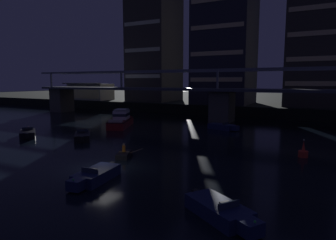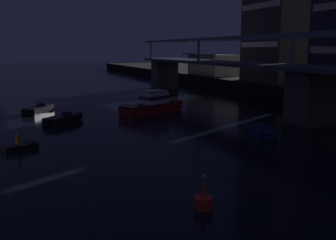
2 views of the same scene
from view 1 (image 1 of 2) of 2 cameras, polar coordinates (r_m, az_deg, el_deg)
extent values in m
plane|color=black|center=(25.55, -12.52, -9.16)|extent=(400.00, 400.00, 0.00)
cube|color=black|center=(100.74, 18.58, 3.57)|extent=(240.00, 80.00, 2.20)
cube|color=#4C4944|center=(76.07, -19.82, 3.65)|extent=(3.60, 4.40, 5.55)
cube|color=#4C4944|center=(53.89, 10.41, 2.58)|extent=(3.60, 4.40, 5.55)
cube|color=#3D424C|center=(53.73, 10.48, 5.77)|extent=(86.12, 6.40, 0.45)
cube|color=slate|center=(50.98, 9.59, 9.56)|extent=(86.12, 0.36, 0.36)
cube|color=slate|center=(56.52, 11.45, 9.30)|extent=(86.12, 0.36, 0.36)
cube|color=slate|center=(74.02, -21.65, 7.21)|extent=(0.30, 0.30, 3.20)
cube|color=slate|center=(60.30, -9.01, 7.71)|extent=(0.30, 0.30, 3.20)
cube|color=slate|center=(50.95, 9.55, 7.76)|extent=(0.30, 0.30, 3.20)
cube|color=#38332D|center=(79.31, -2.63, 15.27)|extent=(10.87, 12.21, 31.67)
cube|color=beige|center=(73.33, -5.04, 8.43)|extent=(10.00, 0.10, 0.90)
cube|color=beige|center=(73.71, -5.10, 13.36)|extent=(10.00, 0.10, 0.90)
cube|color=beige|center=(74.64, -5.16, 18.20)|extent=(10.00, 0.10, 0.90)
cube|color=#282833|center=(70.19, 10.97, 14.36)|extent=(12.39, 12.48, 27.29)
cube|color=beige|center=(63.67, 9.13, 7.74)|extent=(11.40, 0.10, 0.90)
cube|color=beige|center=(63.94, 9.23, 12.63)|extent=(11.40, 0.10, 0.90)
cube|color=beige|center=(64.67, 9.34, 17.45)|extent=(11.40, 0.10, 0.90)
cube|color=#38332D|center=(67.15, 26.63, 12.29)|extent=(10.63, 8.99, 23.20)
cube|color=beige|center=(62.28, 26.16, 6.33)|extent=(9.78, 0.10, 0.90)
cube|color=beige|center=(62.43, 26.41, 10.59)|extent=(9.78, 0.10, 0.90)
cube|color=beige|center=(62.92, 26.66, 14.80)|extent=(9.78, 0.10, 0.90)
cube|color=beige|center=(63.74, 26.92, 18.93)|extent=(9.78, 0.10, 0.90)
cube|color=#B2AD9E|center=(85.72, -14.73, 5.31)|extent=(12.00, 6.00, 4.40)
cube|color=#EAD88C|center=(83.51, -16.14, 4.91)|extent=(11.20, 0.10, 2.64)
cube|color=#4C4C51|center=(83.05, -16.47, 6.81)|extent=(12.40, 1.60, 0.30)
cube|color=maroon|center=(47.96, -9.12, -0.59)|extent=(5.61, 8.37, 1.20)
cube|color=maroon|center=(52.35, -8.00, 0.19)|extent=(1.75, 1.58, 1.04)
cube|color=black|center=(47.89, -9.13, 0.06)|extent=(5.71, 8.47, 0.10)
cube|color=white|center=(48.38, -8.99, 1.03)|extent=(3.21, 3.78, 1.40)
cube|color=#283342|center=(48.37, -8.99, 1.09)|extent=(3.27, 3.83, 0.44)
cube|color=silver|center=(48.29, -9.01, 2.03)|extent=(2.89, 3.40, 0.08)
cube|color=#B7B2A8|center=(44.58, -10.12, -0.21)|extent=(2.15, 1.39, 0.36)
cube|color=#19234C|center=(16.74, 9.67, -16.71)|extent=(4.25, 3.66, 0.80)
cube|color=#19234C|center=(15.10, 15.69, -19.48)|extent=(1.30, 1.32, 0.70)
cube|color=#283342|center=(15.91, 11.69, -15.80)|extent=(0.83, 1.18, 0.36)
cube|color=#262628|center=(16.11, 11.09, -15.72)|extent=(0.64, 0.69, 0.24)
cube|color=black|center=(18.30, 5.36, -14.14)|extent=(0.50, 0.50, 0.60)
sphere|color=#33D84C|center=(14.76, 16.46, -18.31)|extent=(0.12, 0.12, 0.12)
cube|color=black|center=(38.38, -16.22, -3.10)|extent=(3.95, 4.12, 0.80)
cube|color=black|center=(40.73, -16.10, -2.42)|extent=(1.34, 1.33, 0.70)
cube|color=#283342|center=(39.12, -16.20, -2.04)|extent=(1.07, 0.97, 0.36)
cube|color=#262628|center=(38.88, -16.21, -2.19)|extent=(0.68, 0.67, 0.24)
cube|color=black|center=(36.24, -16.35, -3.55)|extent=(0.51, 0.51, 0.60)
sphere|color=red|center=(40.91, -16.11, -1.77)|extent=(0.12, 0.12, 0.12)
cube|color=#19234C|center=(22.67, -13.60, -10.28)|extent=(2.28, 4.11, 0.80)
cube|color=#19234C|center=(20.82, -17.38, -11.89)|extent=(1.10, 1.02, 0.70)
cube|color=#283342|center=(21.84, -14.90, -9.42)|extent=(1.35, 0.27, 0.36)
cube|color=#262628|center=(22.05, -14.52, -9.41)|extent=(0.61, 0.47, 0.24)
cube|color=black|center=(24.37, -10.74, -8.70)|extent=(0.40, 0.40, 0.60)
sphere|color=#33D84C|center=(20.49, -17.86, -10.95)|extent=(0.12, 0.12, 0.12)
cube|color=black|center=(43.02, -25.51, -2.42)|extent=(4.18, 3.85, 0.80)
cube|color=black|center=(45.39, -25.43, -1.87)|extent=(1.32, 1.34, 0.70)
cube|color=#283342|center=(43.77, -25.52, -1.49)|extent=(0.92, 1.12, 0.36)
cube|color=#262628|center=(43.53, -25.53, -1.61)|extent=(0.66, 0.69, 0.24)
cube|color=black|center=(40.88, -25.60, -2.76)|extent=(0.51, 0.51, 0.60)
sphere|color=red|center=(45.57, -25.45, -1.29)|extent=(0.12, 0.12, 0.12)
cube|color=#19234C|center=(45.58, 10.28, -1.29)|extent=(4.26, 2.86, 0.80)
cube|color=#19234C|center=(44.28, 12.85, -1.54)|extent=(1.15, 1.21, 0.70)
cube|color=#283342|center=(45.03, 11.19, -0.67)|extent=(0.49, 1.32, 0.36)
cube|color=#262628|center=(45.18, 10.92, -0.71)|extent=(0.55, 0.65, 0.24)
cube|color=black|center=(46.80, 8.11, -0.89)|extent=(0.45, 0.45, 0.60)
sphere|color=red|center=(44.09, 13.14, -1.03)|extent=(0.12, 0.12, 0.12)
cylinder|color=red|center=(31.35, 24.66, -6.00)|extent=(0.90, 0.90, 0.60)
cone|color=red|center=(31.19, 24.74, -4.57)|extent=(0.36, 0.36, 1.00)
sphere|color=#F2EAB2|center=(31.08, 24.80, -3.52)|extent=(0.16, 0.16, 0.16)
cube|color=black|center=(28.92, -8.47, -6.61)|extent=(2.02, 2.82, 0.48)
cube|color=#7F6647|center=(28.85, -8.48, -6.09)|extent=(0.99, 0.57, 0.06)
cylinder|color=orange|center=(28.68, -8.53, -5.50)|extent=(0.32, 0.32, 0.60)
sphere|color=tan|center=(28.60, -8.55, -4.69)|extent=(0.22, 0.22, 0.22)
cylinder|color=olive|center=(28.62, -6.42, -6.02)|extent=(1.42, 0.64, 0.59)
camera|label=2|loc=(26.16, 60.34, 4.89)|focal=40.09mm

